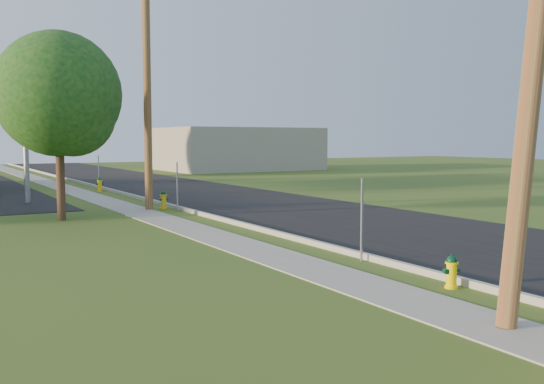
% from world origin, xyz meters
% --- Properties ---
extents(ground_plane, '(140.00, 140.00, 0.00)m').
position_xyz_m(ground_plane, '(0.00, 0.00, 0.00)').
color(ground_plane, '#38541E').
rests_on(ground_plane, ground).
extents(road, '(8.00, 120.00, 0.02)m').
position_xyz_m(road, '(4.50, 10.00, 0.01)').
color(road, black).
rests_on(road, ground).
extents(curb, '(0.15, 120.00, 0.15)m').
position_xyz_m(curb, '(0.50, 10.00, 0.07)').
color(curb, '#A9A69B').
rests_on(curb, ground).
extents(sidewalk, '(1.50, 120.00, 0.03)m').
position_xyz_m(sidewalk, '(-1.25, 10.00, 0.01)').
color(sidewalk, gray).
rests_on(sidewalk, ground).
extents(utility_pole_near, '(1.40, 0.32, 9.48)m').
position_xyz_m(utility_pole_near, '(-0.60, -1.00, 4.80)').
color(utility_pole_near, brown).
rests_on(utility_pole_near, ground).
extents(utility_pole_mid, '(1.40, 0.32, 9.80)m').
position_xyz_m(utility_pole_mid, '(-0.60, 17.00, 4.95)').
color(utility_pole_mid, brown).
rests_on(utility_pole_mid, ground).
extents(utility_pole_far, '(1.40, 0.32, 9.50)m').
position_xyz_m(utility_pole_far, '(-0.60, 35.00, 4.80)').
color(utility_pole_far, brown).
rests_on(utility_pole_far, ground).
extents(sign_post_near, '(0.05, 0.04, 2.00)m').
position_xyz_m(sign_post_near, '(0.25, 4.20, 1.00)').
color(sign_post_near, gray).
rests_on(sign_post_near, ground).
extents(sign_post_mid, '(0.05, 0.04, 2.00)m').
position_xyz_m(sign_post_mid, '(0.25, 16.00, 1.00)').
color(sign_post_mid, gray).
rests_on(sign_post_mid, ground).
extents(sign_post_far, '(0.05, 0.04, 2.00)m').
position_xyz_m(sign_post_far, '(0.25, 28.20, 1.00)').
color(sign_post_far, gray).
rests_on(sign_post_far, ground).
extents(price_pylon, '(0.34, 2.04, 6.85)m').
position_xyz_m(price_pylon, '(-4.50, 22.50, 5.43)').
color(price_pylon, gray).
rests_on(price_pylon, ground).
extents(distant_building, '(14.00, 10.00, 4.00)m').
position_xyz_m(distant_building, '(18.00, 45.00, 2.00)').
color(distant_building, gray).
rests_on(distant_building, ground).
extents(tree_verge, '(4.46, 4.46, 6.76)m').
position_xyz_m(tree_verge, '(-4.29, 15.49, 4.35)').
color(tree_verge, '#3E2B1D').
rests_on(tree_verge, ground).
extents(hydrant_near, '(0.36, 0.32, 0.68)m').
position_xyz_m(hydrant_near, '(0.11, 1.24, 0.33)').
color(hydrant_near, '#FFDA00').
rests_on(hydrant_near, ground).
extents(hydrant_mid, '(0.41, 0.36, 0.80)m').
position_xyz_m(hydrant_mid, '(0.04, 17.05, 0.39)').
color(hydrant_mid, gold).
rests_on(hydrant_mid, ground).
extents(hydrant_far, '(0.43, 0.38, 0.84)m').
position_xyz_m(hydrant_far, '(-0.03, 26.98, 0.41)').
color(hydrant_far, yellow).
rests_on(hydrant_far, ground).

